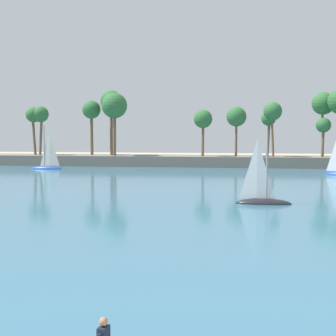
% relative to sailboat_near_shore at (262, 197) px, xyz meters
% --- Properties ---
extents(sea, '(220.00, 109.72, 0.06)m').
position_rel_sailboat_near_shore_xyz_m(sea, '(-7.24, 26.48, -0.62)').
color(sea, '#386B84').
rests_on(sea, ground).
extents(palm_headland, '(81.08, 6.72, 12.94)m').
position_rel_sailboat_near_shore_xyz_m(palm_headland, '(-5.33, 41.32, 3.66)').
color(palm_headland, slate).
rests_on(palm_headland, ground).
extents(sailboat_near_shore, '(4.53, 1.43, 6.53)m').
position_rel_sailboat_near_shore_xyz_m(sailboat_near_shore, '(0.00, 0.00, 0.00)').
color(sailboat_near_shore, black).
rests_on(sailboat_near_shore, sea).
extents(sailboat_toward_headland, '(5.12, 1.72, 7.34)m').
position_rel_sailboat_near_shore_xyz_m(sailboat_toward_headland, '(-31.13, 32.31, 0.07)').
color(sailboat_toward_headland, '#234793').
rests_on(sailboat_toward_headland, sea).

